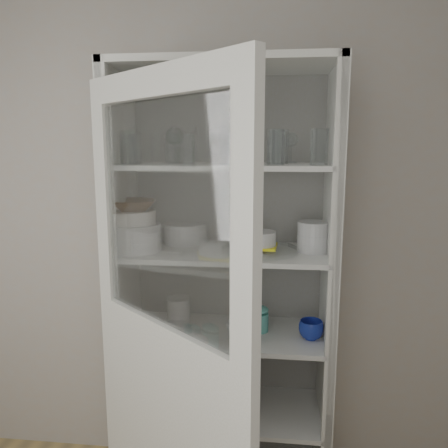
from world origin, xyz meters
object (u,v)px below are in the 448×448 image
Objects in this scene: mug_white at (238,332)px; cream_bowl at (134,217)px; pantry_cabinet at (225,310)px; terracotta_bowl at (134,205)px; glass_platter at (260,249)px; plate_stack_front at (135,237)px; goblet_2 at (226,144)px; cream_dish at (187,395)px; cupboard_door at (166,382)px; goblet_1 at (222,145)px; measuring_cups at (177,328)px; tin_box at (235,403)px; white_canister at (179,311)px; goblet_0 at (175,143)px; grey_bowl_stack at (313,237)px; plate_stack_back at (185,233)px; teal_jar at (259,320)px; goblet_3 at (291,147)px; yellow_trivet at (260,246)px; mug_blue at (311,330)px; mug_teal at (241,318)px; white_ramekin at (260,238)px.

cream_bowl is at bearing 165.60° from mug_white.
pantry_cabinet is 10.19× the size of terracotta_bowl.
plate_stack_front is at bearing -176.19° from glass_platter.
cream_dish is (-0.19, -0.11, -1.26)m from goblet_2.
goblet_1 is (0.14, 0.62, 0.87)m from cupboard_door.
glass_platter is (0.58, 0.04, -0.20)m from terracotta_bowl.
cream_bowl reaches higher than measuring_cups.
cream_bowl is at bearing -155.91° from goblet_2.
plate_stack_front is 1.33× the size of tin_box.
goblet_1 is at bearing 14.18° from white_canister.
goblet_0 is 1.28× the size of grey_bowl_stack.
goblet_1 is at bearing -9.77° from plate_stack_back.
pantry_cabinet is at bearing 172.27° from grey_bowl_stack.
cupboard_door is at bearing -103.34° from goblet_2.
cream_dish is (-0.03, 0.53, -0.38)m from cupboard_door.
cream_bowl is at bearing -173.31° from teal_jar.
goblet_2 is 1.17× the size of goblet_3.
white_canister is 0.53m from tin_box.
terracotta_bowl is at bearing -155.91° from goblet_2.
goblet_0 reaches higher than yellow_trivet.
yellow_trivet is at bearing -39.14° from goblet_2.
cupboard_door is at bearing -120.67° from mug_blue.
cupboard_door is 1.10m from goblet_2.
grey_bowl_stack is 0.54m from mug_teal.
measuring_cups is at bearing -83.51° from white_canister.
teal_jar is at bearing 12.81° from tin_box.
goblet_2 is at bearing 147.29° from teal_jar.
measuring_cups is (-0.01, -0.19, -0.43)m from plate_stack_back.
mug_blue is at bearing -90.00° from grey_bowl_stack.
cream_bowl is at bearing 169.55° from mug_teal.
plate_stack_back is at bearing 64.49° from goblet_0.
pantry_cabinet reaches higher than goblet_3.
goblet_0 reaches higher than white_canister.
terracotta_bowl reaches higher than white_canister.
goblet_3 is 0.50m from glass_platter.
plate_stack_back is at bearing -176.83° from mug_blue.
goblet_0 is 0.78m from grey_bowl_stack.
cupboard_door is at bearing -135.13° from mug_teal.
plate_stack_front reaches higher than tin_box.
goblet_3 is at bearing 12.66° from plate_stack_front.
terracotta_bowl is (0.00, 0.00, 0.15)m from plate_stack_front.
white_ramekin is (0.58, 0.04, -0.15)m from terracotta_bowl.
goblet_1 reaches higher than grey_bowl_stack.
mug_white is at bearing -128.30° from white_ramekin.
white_ramekin reaches higher than teal_jar.
cream_bowl reaches higher than tin_box.
plate_stack_back is 1.50× the size of white_ramekin.
pantry_cabinet is at bearing 115.27° from cupboard_door.
goblet_3 is 0.84× the size of tin_box.
goblet_3 is 1.56× the size of mug_teal.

